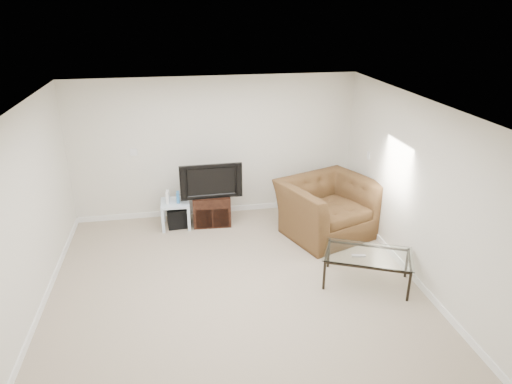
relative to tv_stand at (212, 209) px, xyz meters
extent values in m
plane|color=tan|center=(0.14, -2.05, -0.27)|extent=(5.00, 5.00, 0.00)
plane|color=white|center=(0.14, -2.05, 2.23)|extent=(5.00, 5.00, 0.00)
cube|color=silver|center=(0.14, 0.45, 0.98)|extent=(5.00, 0.02, 2.50)
cube|color=silver|center=(-2.36, -2.05, 0.98)|extent=(0.02, 5.00, 2.50)
cube|color=silver|center=(2.64, -2.05, 0.98)|extent=(0.02, 5.00, 2.50)
cube|color=white|center=(-1.26, 0.44, 0.98)|extent=(0.12, 0.02, 0.12)
cube|color=white|center=(2.62, -0.45, 0.98)|extent=(0.02, 0.09, 0.13)
cube|color=white|center=(2.62, -0.75, 0.03)|extent=(0.02, 0.08, 0.12)
cube|color=black|center=(0.00, -0.04, 0.18)|extent=(0.36, 0.26, 0.05)
imported|color=black|center=(0.00, -0.03, 0.57)|extent=(0.98, 0.22, 0.61)
cube|color=black|center=(-0.59, 0.02, -0.11)|extent=(0.38, 0.38, 0.36)
cube|color=white|center=(-0.74, -0.02, 0.30)|extent=(0.06, 0.16, 0.21)
cube|color=#337FCC|center=(-0.57, -0.02, 0.28)|extent=(0.06, 0.14, 0.18)
imported|color=#483220|center=(1.87, -0.71, 0.36)|extent=(1.67, 1.38, 1.25)
cube|color=#B2B2B7|center=(1.78, -2.28, 0.20)|extent=(0.19, 0.09, 0.02)
camera|label=1|loc=(-0.52, -7.28, 3.36)|focal=32.00mm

